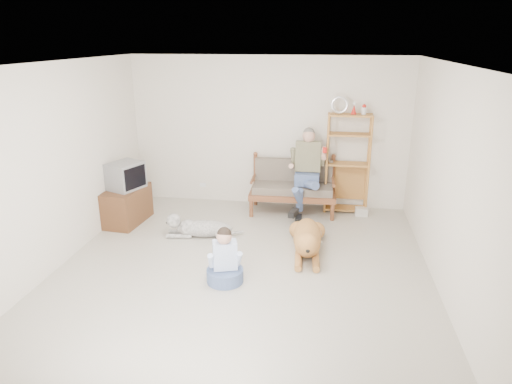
% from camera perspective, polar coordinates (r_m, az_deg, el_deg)
% --- Properties ---
extents(floor, '(5.50, 5.50, 0.00)m').
position_cam_1_polar(floor, '(6.20, -1.84, -10.02)').
color(floor, '#BBB6A4').
rests_on(floor, ground).
extents(ceiling, '(5.50, 5.50, 0.00)m').
position_cam_1_polar(ceiling, '(5.44, -2.15, 15.75)').
color(ceiling, silver).
rests_on(ceiling, ground).
extents(wall_back, '(5.00, 0.00, 5.00)m').
position_cam_1_polar(wall_back, '(8.31, 1.52, 7.45)').
color(wall_back, beige).
rests_on(wall_back, ground).
extents(wall_front, '(5.00, 0.00, 5.00)m').
position_cam_1_polar(wall_front, '(3.23, -11.16, -12.15)').
color(wall_front, beige).
rests_on(wall_front, ground).
extents(wall_left, '(0.00, 5.50, 5.50)m').
position_cam_1_polar(wall_left, '(6.60, -23.89, 2.79)').
color(wall_left, beige).
rests_on(wall_left, ground).
extents(wall_right, '(0.00, 5.50, 5.50)m').
position_cam_1_polar(wall_right, '(5.78, 23.19, 0.77)').
color(wall_right, beige).
rests_on(wall_right, ground).
extents(loveseat, '(1.52, 0.74, 0.95)m').
position_cam_1_polar(loveseat, '(8.13, 4.64, 0.83)').
color(loveseat, brown).
rests_on(loveseat, ground).
extents(man, '(0.58, 0.83, 1.34)m').
position_cam_1_polar(man, '(7.86, 6.18, 1.78)').
color(man, '#4D648D').
rests_on(man, loveseat).
extents(etagere, '(0.78, 0.34, 2.05)m').
position_cam_1_polar(etagere, '(8.17, 11.35, 3.63)').
color(etagere, '#C67A3E').
rests_on(etagere, ground).
extents(book_stack, '(0.22, 0.16, 0.14)m').
position_cam_1_polar(book_stack, '(8.26, 13.04, -2.40)').
color(book_stack, white).
rests_on(book_stack, ground).
extents(tv_stand, '(0.59, 0.95, 0.60)m').
position_cam_1_polar(tv_stand, '(7.98, -15.87, -1.63)').
color(tv_stand, brown).
rests_on(tv_stand, ground).
extents(crt_tv, '(0.60, 0.66, 0.45)m').
position_cam_1_polar(crt_tv, '(7.81, -15.96, 1.98)').
color(crt_tv, slate).
rests_on(crt_tv, tv_stand).
extents(wall_outlet, '(0.12, 0.02, 0.08)m').
position_cam_1_polar(wall_outlet, '(8.80, -6.65, 0.91)').
color(wall_outlet, silver).
rests_on(wall_outlet, ground).
extents(golden_retriever, '(0.47, 1.67, 0.51)m').
position_cam_1_polar(golden_retriever, '(6.70, 6.44, -5.84)').
color(golden_retriever, '#A37038').
rests_on(golden_retriever, ground).
extents(shaggy_dog, '(1.27, 0.42, 0.38)m').
position_cam_1_polar(shaggy_dog, '(7.25, -7.31, -4.39)').
color(shaggy_dog, white).
rests_on(shaggy_dog, ground).
extents(terrier, '(0.34, 0.57, 0.23)m').
position_cam_1_polar(terrier, '(7.15, 7.17, -5.18)').
color(terrier, silver).
rests_on(terrier, ground).
extents(child, '(0.47, 0.47, 0.75)m').
position_cam_1_polar(child, '(5.89, -3.91, -8.75)').
color(child, '#4D648D').
rests_on(child, ground).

